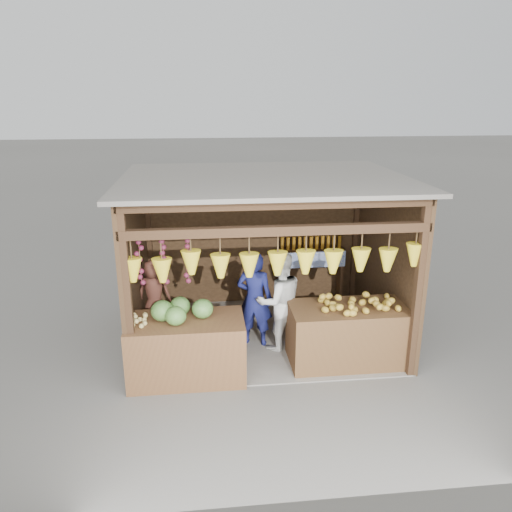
{
  "coord_description": "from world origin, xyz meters",
  "views": [
    {
      "loc": [
        -0.95,
        -7.45,
        3.84
      ],
      "look_at": [
        -0.14,
        -0.1,
        1.44
      ],
      "focal_mm": 35.0,
      "sensor_mm": 36.0,
      "label": 1
    }
  ],
  "objects_px": {
    "counter_left": "(187,349)",
    "vendor_seated": "(154,293)",
    "counter_right": "(347,335)",
    "man_standing": "(255,299)",
    "woman_standing": "(279,301)"
  },
  "relations": [
    {
      "from": "woman_standing",
      "to": "vendor_seated",
      "type": "height_order",
      "value": "woman_standing"
    },
    {
      "from": "counter_left",
      "to": "vendor_seated",
      "type": "xyz_separation_m",
      "value": [
        -0.52,
        1.19,
        0.39
      ]
    },
    {
      "from": "counter_right",
      "to": "woman_standing",
      "type": "height_order",
      "value": "woman_standing"
    },
    {
      "from": "counter_right",
      "to": "woman_standing",
      "type": "distance_m",
      "value": 1.14
    },
    {
      "from": "woman_standing",
      "to": "vendor_seated",
      "type": "xyz_separation_m",
      "value": [
        -1.94,
        0.46,
        0.04
      ]
    },
    {
      "from": "counter_right",
      "to": "man_standing",
      "type": "height_order",
      "value": "man_standing"
    },
    {
      "from": "counter_right",
      "to": "vendor_seated",
      "type": "bearing_deg",
      "value": 160.66
    },
    {
      "from": "counter_right",
      "to": "woman_standing",
      "type": "relative_size",
      "value": 1.07
    },
    {
      "from": "counter_left",
      "to": "vendor_seated",
      "type": "bearing_deg",
      "value": 113.74
    },
    {
      "from": "man_standing",
      "to": "vendor_seated",
      "type": "relative_size",
      "value": 1.43
    },
    {
      "from": "counter_left",
      "to": "woman_standing",
      "type": "relative_size",
      "value": 1.02
    },
    {
      "from": "counter_left",
      "to": "counter_right",
      "type": "height_order",
      "value": "counter_right"
    },
    {
      "from": "counter_left",
      "to": "vendor_seated",
      "type": "distance_m",
      "value": 1.35
    },
    {
      "from": "vendor_seated",
      "to": "counter_right",
      "type": "bearing_deg",
      "value": 173.62
    },
    {
      "from": "counter_right",
      "to": "woman_standing",
      "type": "bearing_deg",
      "value": 149.48
    }
  ]
}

